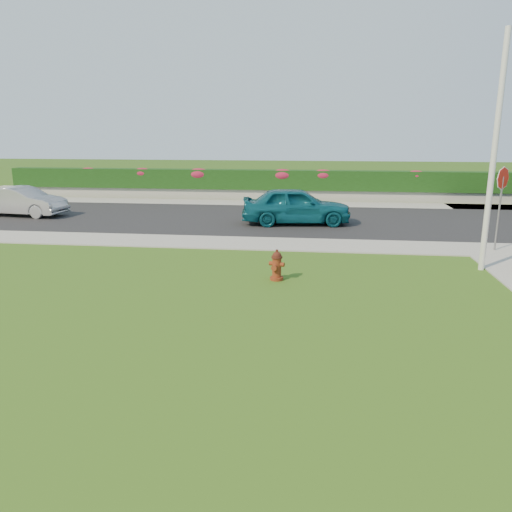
# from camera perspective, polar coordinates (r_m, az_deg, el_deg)

# --- Properties ---
(ground) EXTENTS (120.00, 120.00, 0.00)m
(ground) POSITION_cam_1_polar(r_m,az_deg,el_deg) (8.89, -1.21, -11.54)
(ground) COLOR black
(ground) RESTS_ON ground
(street_far) EXTENTS (26.00, 8.00, 0.04)m
(street_far) POSITION_cam_1_polar(r_m,az_deg,el_deg) (23.10, -8.58, 4.40)
(street_far) COLOR black
(street_far) RESTS_ON ground
(sidewalk_far) EXTENTS (24.00, 2.00, 0.04)m
(sidewalk_far) POSITION_cam_1_polar(r_m,az_deg,el_deg) (18.78, -15.58, 1.81)
(sidewalk_far) COLOR gray
(sidewalk_far) RESTS_ON ground
(curb_corner) EXTENTS (2.00, 2.00, 0.04)m
(curb_corner) POSITION_cam_1_polar(r_m,az_deg,el_deg) (18.32, 25.42, 0.65)
(curb_corner) COLOR gray
(curb_corner) RESTS_ON ground
(sidewalk_beyond) EXTENTS (34.00, 2.00, 0.04)m
(sidewalk_beyond) POSITION_cam_1_polar(r_m,az_deg,el_deg) (27.29, 2.41, 6.02)
(sidewalk_beyond) COLOR gray
(sidewalk_beyond) RESTS_ON ground
(retaining_wall) EXTENTS (34.00, 0.40, 0.60)m
(retaining_wall) POSITION_cam_1_polar(r_m,az_deg,el_deg) (28.74, 2.66, 6.99)
(retaining_wall) COLOR gray
(retaining_wall) RESTS_ON ground
(hedge) EXTENTS (32.00, 0.90, 1.10)m
(hedge) POSITION_cam_1_polar(r_m,az_deg,el_deg) (28.74, 2.70, 8.69)
(hedge) COLOR black
(hedge) RESTS_ON retaining_wall
(fire_hydrant) EXTENTS (0.43, 0.41, 0.83)m
(fire_hydrant) POSITION_cam_1_polar(r_m,az_deg,el_deg) (13.19, 2.38, -1.11)
(fire_hydrant) COLOR #58240D
(fire_hydrant) RESTS_ON ground
(sedan_teal) EXTENTS (4.71, 2.34, 1.54)m
(sedan_teal) POSITION_cam_1_polar(r_m,az_deg,el_deg) (21.07, 4.62, 5.76)
(sedan_teal) COLOR #0C5060
(sedan_teal) RESTS_ON street_far
(sedan_silver) EXTENTS (4.16, 1.86, 1.33)m
(sedan_silver) POSITION_cam_1_polar(r_m,az_deg,el_deg) (25.49, -25.12, 5.68)
(sedan_silver) COLOR #97989E
(sedan_silver) RESTS_ON street_far
(utility_pole) EXTENTS (0.16, 0.16, 6.45)m
(utility_pole) POSITION_cam_1_polar(r_m,az_deg,el_deg) (15.17, 25.55, 10.39)
(utility_pole) COLOR silver
(utility_pole) RESTS_ON ground
(stop_sign) EXTENTS (0.54, 0.54, 2.76)m
(stop_sign) POSITION_cam_1_polar(r_m,az_deg,el_deg) (17.92, 26.28, 6.96)
(stop_sign) COLOR slate
(stop_sign) RESTS_ON ground
(flower_clump_a) EXTENTS (1.07, 0.69, 0.53)m
(flower_clump_a) POSITION_cam_1_polar(r_m,az_deg,el_deg) (31.57, -18.61, 9.08)
(flower_clump_a) COLOR #A91D3E
(flower_clump_a) RESTS_ON hedge
(flower_clump_b) EXTENTS (1.19, 0.76, 0.59)m
(flower_clump_b) POSITION_cam_1_polar(r_m,az_deg,el_deg) (30.30, -12.85, 9.24)
(flower_clump_b) COLOR #A91D3E
(flower_clump_b) RESTS_ON hedge
(flower_clump_c) EXTENTS (1.34, 0.86, 0.67)m
(flower_clump_c) POSITION_cam_1_polar(r_m,az_deg,el_deg) (29.34, -6.55, 9.28)
(flower_clump_c) COLOR #A91D3E
(flower_clump_c) RESTS_ON hedge
(flower_clump_d) EXTENTS (1.34, 0.86, 0.67)m
(flower_clump_d) POSITION_cam_1_polar(r_m,az_deg,el_deg) (28.61, 3.04, 9.23)
(flower_clump_d) COLOR #A91D3E
(flower_clump_d) RESTS_ON hedge
(flower_clump_e) EXTENTS (1.25, 0.80, 0.63)m
(flower_clump_e) POSITION_cam_1_polar(r_m,az_deg,el_deg) (28.54, 7.66, 9.15)
(flower_clump_e) COLOR #A91D3E
(flower_clump_e) RESTS_ON hedge
(flower_clump_f) EXTENTS (1.12, 0.72, 0.56)m
(flower_clump_f) POSITION_cam_1_polar(r_m,az_deg,el_deg) (29.03, 17.79, 8.75)
(flower_clump_f) COLOR #A91D3E
(flower_clump_f) RESTS_ON hedge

